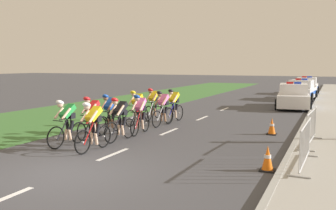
{
  "coord_description": "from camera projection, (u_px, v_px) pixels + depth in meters",
  "views": [
    {
      "loc": [
        5.82,
        -6.83,
        2.63
      ],
      "look_at": [
        0.12,
        5.68,
        1.1
      ],
      "focal_mm": 38.94,
      "sensor_mm": 36.0,
      "label": 1
    }
  ],
  "objects": [
    {
      "name": "traffic_cone_near",
      "position": [
        268.0,
        159.0,
        9.01
      ],
      "size": [
        0.36,
        0.36,
        0.64
      ],
      "color": "black",
      "rests_on": "ground"
    },
    {
      "name": "cyclist_tenth",
      "position": [
        174.0,
        105.0,
        16.68
      ],
      "size": [
        0.45,
        1.72,
        1.56
      ],
      "color": "black",
      "rests_on": "ground"
    },
    {
      "name": "cyclist_ninth",
      "position": [
        153.0,
        103.0,
        17.34
      ],
      "size": [
        0.42,
        1.72,
        1.56
      ],
      "color": "black",
      "rests_on": "ground"
    },
    {
      "name": "cyclist_seventh",
      "position": [
        137.0,
        107.0,
        15.8
      ],
      "size": [
        0.45,
        1.72,
        1.56
      ],
      "color": "black",
      "rests_on": "ground"
    },
    {
      "name": "crowd_barrier_front",
      "position": [
        305.0,
        145.0,
        9.02
      ],
      "size": [
        0.56,
        2.32,
        1.07
      ],
      "color": "#B7BABF",
      "rests_on": "sidewalk_slab"
    },
    {
      "name": "lane_markings_centre",
      "position": [
        169.0,
        132.0,
        14.34
      ],
      "size": [
        0.14,
        17.6,
        0.01
      ],
      "color": "white",
      "rests_on": "ground"
    },
    {
      "name": "cyclist_third",
      "position": [
        92.0,
        117.0,
        12.91
      ],
      "size": [
        0.42,
        1.72,
        1.56
      ],
      "color": "black",
      "rests_on": "ground"
    },
    {
      "name": "ground_plane",
      "position": [
        67.0,
        173.0,
        8.86
      ],
      "size": [
        160.0,
        160.0,
        0.0
      ],
      "primitive_type": "plane",
      "color": "#424247"
    },
    {
      "name": "cyclist_second",
      "position": [
        93.0,
        126.0,
        11.06
      ],
      "size": [
        0.43,
        1.72,
        1.56
      ],
      "color": "black",
      "rests_on": "ground"
    },
    {
      "name": "police_car_third",
      "position": [
        307.0,
        86.0,
        32.68
      ],
      "size": [
        2.01,
        4.41,
        1.59
      ],
      "color": "white",
      "rests_on": "ground"
    },
    {
      "name": "police_car_nearest",
      "position": [
        293.0,
        97.0,
        22.08
      ],
      "size": [
        2.32,
        4.55,
        1.59
      ],
      "color": "white",
      "rests_on": "ground"
    },
    {
      "name": "grass_verge",
      "position": [
        122.0,
        104.0,
        24.42
      ],
      "size": [
        7.0,
        60.0,
        0.01
      ],
      "primitive_type": "cube",
      "color": "#3D7033",
      "rests_on": "ground"
    },
    {
      "name": "cyclist_fourth",
      "position": [
        120.0,
        118.0,
        12.53
      ],
      "size": [
        0.45,
        1.72,
        1.56
      ],
      "color": "black",
      "rests_on": "ground"
    },
    {
      "name": "kerb_edge",
      "position": [
        310.0,
        112.0,
        19.56
      ],
      "size": [
        0.16,
        60.0,
        0.13
      ],
      "primitive_type": "cube",
      "color": "#9E9E99",
      "rests_on": "ground"
    },
    {
      "name": "cyclist_fifth",
      "position": [
        109.0,
        113.0,
        13.94
      ],
      "size": [
        0.42,
        1.72,
        1.56
      ],
      "color": "black",
      "rests_on": "ground"
    },
    {
      "name": "cyclist_lead",
      "position": [
        67.0,
        122.0,
        11.7
      ],
      "size": [
        0.45,
        1.72,
        1.56
      ],
      "color": "black",
      "rests_on": "ground"
    },
    {
      "name": "cyclist_sixth",
      "position": [
        140.0,
        114.0,
        13.76
      ],
      "size": [
        0.44,
        1.72,
        1.56
      ],
      "color": "black",
      "rests_on": "ground"
    },
    {
      "name": "traffic_cone_mid",
      "position": [
        272.0,
        126.0,
        13.71
      ],
      "size": [
        0.36,
        0.36,
        0.64
      ],
      "color": "black",
      "rests_on": "ground"
    },
    {
      "name": "crowd_barrier_middle",
      "position": [
        311.0,
        128.0,
        11.48
      ],
      "size": [
        0.63,
        2.32,
        1.07
      ],
      "color": "#B7BABF",
      "rests_on": "sidewalk_slab"
    },
    {
      "name": "cyclist_eighth",
      "position": [
        163.0,
        108.0,
        15.6
      ],
      "size": [
        0.45,
        1.72,
        1.56
      ],
      "color": "black",
      "rests_on": "ground"
    },
    {
      "name": "police_car_second",
      "position": [
        301.0,
        90.0,
        27.45
      ],
      "size": [
        2.22,
        4.51,
        1.59
      ],
      "color": "silver",
      "rests_on": "ground"
    }
  ]
}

